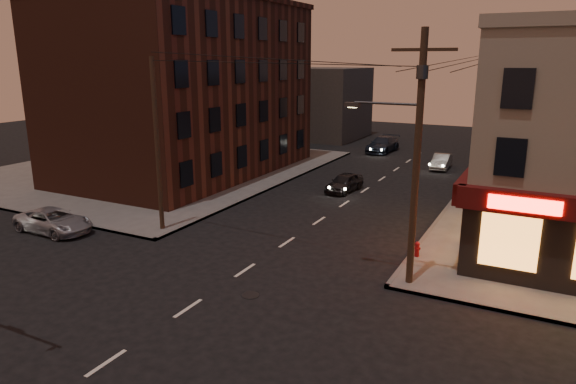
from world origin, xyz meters
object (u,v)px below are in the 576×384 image
Objects in this scene: sedan_far at (383,144)px; suv_cross at (54,221)px; sedan_near at (344,183)px; sedan_mid at (441,162)px; fire_hydrant at (417,248)px.

suv_cross is at bearing -101.56° from sedan_far.
sedan_near reaches higher than sedan_mid.
fire_hydrant is at bearing -73.30° from suv_cross.
suv_cross is 18.93m from fire_hydrant.
sedan_mid reaches higher than fire_hydrant.
sedan_mid is at bearing -35.96° from sedan_far.
suv_cross is at bearing -118.88° from sedan_near.
sedan_mid is (4.49, 10.94, -0.02)m from sedan_near.
fire_hydrant is (9.93, -26.75, -0.21)m from sedan_far.
sedan_far reaches higher than suv_cross.
suv_cross is 32.87m from sedan_far.
sedan_mid is 21.43m from fire_hydrant.
sedan_mid is 8.80m from sedan_far.
sedan_far is 28.54m from fire_hydrant.
sedan_near is 16.65m from sedan_far.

